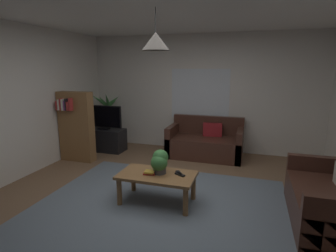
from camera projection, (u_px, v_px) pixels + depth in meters
floor at (162, 204)px, 3.81m from camera, size 5.18×5.48×0.02m
rug at (157, 210)px, 3.62m from camera, size 3.36×3.01×0.01m
wall_back at (201, 93)px, 6.11m from camera, size 5.30×0.06×2.59m
wall_left at (4, 104)px, 4.30m from camera, size 0.06×5.48×2.59m
ceiling at (160, 5)px, 3.26m from camera, size 5.18×5.48×0.02m
window_pane at (200, 94)px, 6.09m from camera, size 1.30×0.01×1.11m
couch_under_window at (205, 144)px, 5.79m from camera, size 1.54×0.82×0.82m
couch_right_side at (332, 202)px, 3.27m from camera, size 0.82×1.45×0.82m
coffee_table at (157, 179)px, 3.78m from camera, size 1.06×0.58×0.42m
book_on_table_0 at (149, 173)px, 3.75m from camera, size 0.17×0.12×0.02m
book_on_table_1 at (150, 172)px, 3.75m from camera, size 0.14×0.13×0.02m
remote_on_table_0 at (180, 174)px, 3.72m from camera, size 0.16×0.12×0.02m
remote_on_table_1 at (179, 173)px, 3.77m from camera, size 0.13×0.16×0.02m
potted_plant_on_table at (160, 161)px, 3.76m from camera, size 0.23×0.27×0.33m
tv_stand at (105, 140)px, 6.20m from camera, size 0.90×0.44×0.50m
tv at (103, 117)px, 6.07m from camera, size 0.87×0.16×0.54m
potted_palm_corner at (108, 122)px, 6.67m from camera, size 0.72×0.92×1.34m
bookshelf_corner at (76, 126)px, 5.45m from camera, size 0.70×0.31×1.40m
pendant_lamp at (156, 41)px, 3.40m from camera, size 0.35×0.35×0.51m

